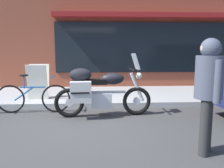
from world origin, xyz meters
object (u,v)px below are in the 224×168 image
object	(u,v)px
touring_motorcycle	(98,90)
pedestrian_walking	(209,83)
parked_bicycle	(33,97)
sandwich_board_sign	(38,82)

from	to	relation	value
touring_motorcycle	pedestrian_walking	distance (m)	2.51
parked_bicycle	sandwich_board_sign	xyz separation A→B (m)	(-0.12, 0.99, 0.23)
touring_motorcycle	sandwich_board_sign	world-z (taller)	touring_motorcycle
pedestrian_walking	sandwich_board_sign	xyz separation A→B (m)	(-3.21, 3.34, -0.43)
touring_motorcycle	pedestrian_walking	bearing A→B (deg)	-51.13
touring_motorcycle	parked_bicycle	xyz separation A→B (m)	(-1.53, 0.41, -0.24)
touring_motorcycle	pedestrian_walking	world-z (taller)	pedestrian_walking
parked_bicycle	pedestrian_walking	distance (m)	3.93
pedestrian_walking	sandwich_board_sign	bearing A→B (deg)	133.89
sandwich_board_sign	touring_motorcycle	bearing A→B (deg)	-40.38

